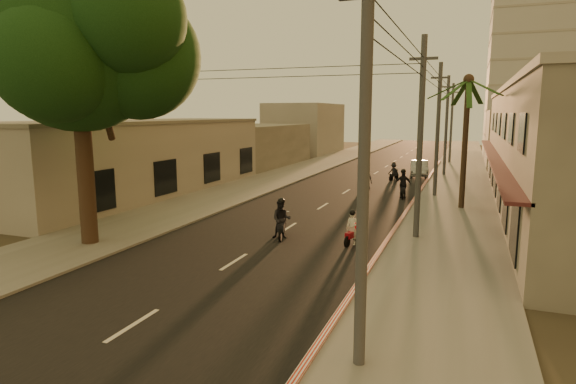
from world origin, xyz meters
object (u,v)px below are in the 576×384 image
parked_car (419,168)px  scooter_red (352,229)px  scooter_mid_a (282,220)px  scooter_far_a (366,179)px  scooter_mid_b (403,185)px  palm_tree (468,87)px  broadleaf_tree (87,44)px  scooter_far_b (394,172)px

parked_car → scooter_red: bearing=-98.2°
scooter_mid_a → scooter_far_a: (0.86, 14.78, 0.01)m
scooter_mid_b → parked_car: scooter_mid_b is taller
palm_tree → scooter_mid_a: (-7.59, -10.00, -6.28)m
scooter_red → scooter_mid_b: size_ratio=0.79×
scooter_mid_a → scooter_mid_b: bearing=57.9°
broadleaf_tree → scooter_mid_b: 21.22m
scooter_far_a → parked_car: scooter_far_a is taller
palm_tree → scooter_mid_b: (-3.80, 2.76, -6.25)m
scooter_mid_b → scooter_far_a: 3.55m
broadleaf_tree → scooter_red: broadleaf_tree is taller
scooter_red → scooter_far_a: (-2.42, 14.71, 0.17)m
scooter_red → parked_car: bearing=100.1°
scooter_red → scooter_mid_b: bearing=98.7°
broadleaf_tree → scooter_mid_b: broadleaf_tree is taller
scooter_far_a → scooter_far_b: 6.66m
scooter_mid_b → broadleaf_tree: bearing=-132.2°
scooter_mid_a → scooter_mid_b: size_ratio=0.94×
scooter_red → scooter_far_b: bearing=104.7°
palm_tree → scooter_red: (-4.31, -9.94, -6.45)m
scooter_mid_b → scooter_far_a: (-2.93, 2.01, -0.03)m
broadleaf_tree → scooter_far_b: 27.84m
broadleaf_tree → scooter_mid_b: bearing=57.0°
palm_tree → scooter_mid_a: palm_tree is taller
broadleaf_tree → scooter_red: size_ratio=7.62×
broadleaf_tree → scooter_red: 13.49m
scooter_mid_a → broadleaf_tree: bearing=-166.8°
scooter_mid_b → scooter_far_b: scooter_mid_b is taller
broadleaf_tree → scooter_far_a: bearing=67.1°
parked_car → broadleaf_tree: bearing=-117.7°
scooter_far_b → scooter_mid_b: bearing=-58.8°
scooter_mid_b → palm_tree: bearing=-45.2°
palm_tree → scooter_mid_b: size_ratio=4.07×
scooter_mid_a → scooter_far_a: scooter_far_a is taller
scooter_mid_a → scooter_far_b: bearing=69.3°
scooter_far_a → parked_car: size_ratio=0.43×
scooter_far_a → scooter_far_b: (1.06, 6.57, -0.13)m
broadleaf_tree → scooter_far_b: broadleaf_tree is taller
broadleaf_tree → scooter_mid_a: broadleaf_tree is taller
scooter_mid_a → scooter_far_a: 14.80m
broadleaf_tree → scooter_mid_a: (7.02, 3.85, -7.61)m
scooter_far_b → scooter_mid_a: bearing=-76.3°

